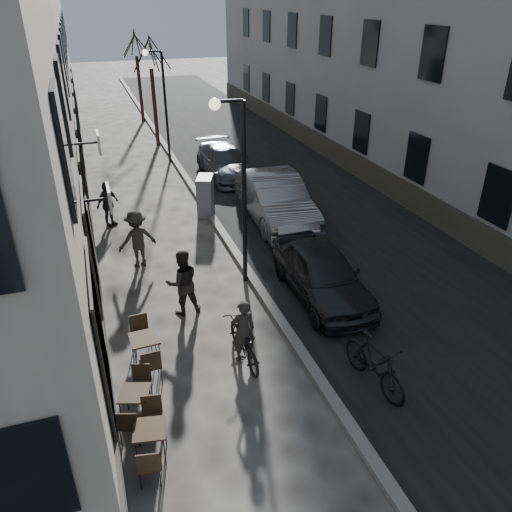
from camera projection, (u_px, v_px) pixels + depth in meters
ground at (344, 437)px, 9.21m from camera, size 120.00×120.00×0.00m
road at (258, 165)px, 23.69m from camera, size 7.30×60.00×0.00m
kerb at (182, 172)px, 22.62m from camera, size 0.25×60.00×0.12m
streetlamp_near at (238, 175)px, 12.70m from camera, size 0.90×0.28×5.09m
streetlamp_far at (161, 94)px, 22.74m from camera, size 0.90×0.28×5.09m
tree_near at (150, 52)px, 24.56m from camera, size 2.40×2.40×5.70m
tree_far at (135, 42)px, 29.58m from camera, size 2.40×2.40×5.70m
bistro_set_a at (151, 439)px, 8.64m from camera, size 0.65×1.40×0.80m
bistro_set_b at (136, 403)px, 9.41m from camera, size 0.78×1.40×0.80m
bistro_set_c at (146, 349)px, 10.78m from camera, size 0.63×1.50×0.88m
utility_cabinet at (206, 196)px, 18.13m from camera, size 0.84×1.09×1.45m
bicycle at (243, 342)px, 10.97m from camera, size 0.68×1.80×0.94m
cyclist_rider at (243, 331)px, 10.83m from camera, size 0.57×0.38×1.53m
pedestrian_near at (183, 282)px, 12.42m from camera, size 0.87×0.69×1.75m
pedestrian_mid at (137, 239)px, 14.63m from camera, size 1.24×0.87×1.75m
pedestrian_far at (108, 204)px, 17.21m from camera, size 0.97×0.92×1.61m
car_near at (322, 273)px, 13.18m from camera, size 1.74×4.15×1.40m
car_mid at (275, 199)px, 17.56m from camera, size 2.04×5.17×1.68m
car_far at (225, 162)px, 21.99m from camera, size 1.92×4.57×1.32m
moped at (375, 363)px, 10.17m from camera, size 0.80×1.97×1.15m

